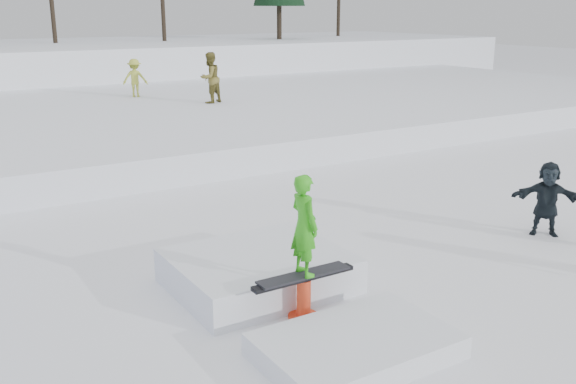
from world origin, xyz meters
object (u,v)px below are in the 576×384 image
walker_ygreen (135,78)px  jib_rail_feature (282,285)px  walker_olive (210,78)px  spectator_dark (547,199)px

walker_ygreen → jib_rail_feature: (-3.96, -17.88, -1.25)m
walker_olive → walker_ygreen: (-1.82, 3.19, -0.19)m
walker_ygreen → jib_rail_feature: walker_ygreen is taller
spectator_dark → jib_rail_feature: jib_rail_feature is taller
spectator_dark → jib_rail_feature: bearing=-132.9°
walker_ygreen → spectator_dark: 18.07m
spectator_dark → jib_rail_feature: 5.93m
walker_olive → jib_rail_feature: size_ratio=0.43×
walker_ygreen → walker_olive: bearing=146.5°
walker_ygreen → spectator_dark: size_ratio=1.05×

